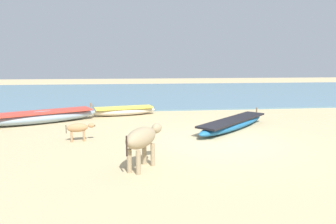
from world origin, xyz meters
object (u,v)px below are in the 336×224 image
fishing_boat_1 (233,123)px  fishing_boat_5 (43,117)px  fishing_boat_3 (124,111)px  cow_adult_dun (142,139)px  calf_near_tan (79,128)px

fishing_boat_1 → fishing_boat_5: (-7.74, 2.11, 0.06)m
fishing_boat_3 → cow_adult_dun: bearing=82.2°
cow_adult_dun → calf_near_tan: 3.45m
fishing_boat_1 → cow_adult_dun: size_ratio=2.75×
calf_near_tan → cow_adult_dun: bearing=-64.9°
fishing_boat_3 → calf_near_tan: (-1.34, -4.76, 0.21)m
fishing_boat_5 → cow_adult_dun: bearing=-82.4°
fishing_boat_3 → fishing_boat_5: fishing_boat_5 is taller
fishing_boat_3 → fishing_boat_5: (-3.41, -1.50, 0.05)m
fishing_boat_1 → calf_near_tan: bearing=148.1°
fishing_boat_3 → calf_near_tan: 4.95m
fishing_boat_1 → fishing_boat_5: size_ratio=0.87×
fishing_boat_1 → fishing_boat_3: bearing=96.8°
fishing_boat_1 → fishing_boat_5: fishing_boat_5 is taller
fishing_boat_1 → fishing_boat_3: size_ratio=1.21×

